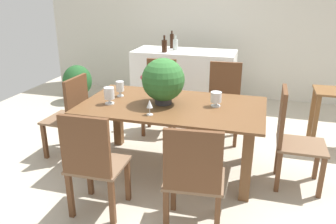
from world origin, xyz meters
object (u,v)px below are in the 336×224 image
at_px(kitchen_counter, 184,81).
at_px(wine_bottle_clear, 175,44).
at_px(chair_far_right, 224,98).
at_px(chair_near_right, 193,176).
at_px(crystal_vase_left, 216,98).
at_px(crystal_vase_right, 109,94).
at_px(chair_head_end, 71,112).
at_px(wine_bottle_amber, 164,46).
at_px(wine_bottle_dark, 172,41).
at_px(chair_near_left, 92,161).
at_px(flower_centerpiece, 163,80).
at_px(crystal_vase_center_near, 120,87).
at_px(dining_table, 172,117).
at_px(chair_far_left, 160,93).
at_px(chair_foot_end, 291,135).
at_px(potted_plant_floor, 78,82).
at_px(wine_glass, 150,105).

distance_m(kitchen_counter, wine_bottle_clear, 0.59).
distance_m(chair_far_right, wine_bottle_clear, 1.39).
relative_size(chair_near_right, crystal_vase_left, 6.22).
bearing_deg(crystal_vase_right, chair_head_end, 164.75).
bearing_deg(chair_near_right, wine_bottle_clear, -78.23).
distance_m(chair_far_right, wine_bottle_amber, 1.34).
bearing_deg(wine_bottle_clear, chair_head_end, -111.06).
xyz_separation_m(crystal_vase_left, wine_bottle_dark, (-1.02, 2.01, 0.25)).
relative_size(chair_near_left, wine_bottle_amber, 3.80).
distance_m(flower_centerpiece, crystal_vase_center_near, 0.57).
relative_size(crystal_vase_left, crystal_vase_center_near, 0.88).
bearing_deg(chair_near_left, crystal_vase_left, -130.50).
relative_size(dining_table, wine_bottle_amber, 7.48).
bearing_deg(chair_far_left, chair_foot_end, -35.85).
distance_m(dining_table, crystal_vase_left, 0.51).
bearing_deg(dining_table, flower_centerpiece, -179.23).
xyz_separation_m(chair_far_right, chair_near_right, (0.01, -2.00, -0.01)).
bearing_deg(kitchen_counter, crystal_vase_center_near, -100.15).
bearing_deg(flower_centerpiece, kitchen_counter, 96.60).
height_order(crystal_vase_center_near, wine_bottle_clear, wine_bottle_clear).
bearing_deg(chair_near_right, crystal_vase_right, -43.25).
bearing_deg(kitchen_counter, chair_far_left, -97.41).
relative_size(chair_head_end, flower_centerpiece, 1.98).
relative_size(chair_far_right, wine_bottle_dark, 3.57).
xyz_separation_m(chair_near_left, chair_near_right, (0.87, 0.00, -0.00)).
bearing_deg(chair_near_left, dining_table, -114.35).
bearing_deg(dining_table, wine_bottle_dark, 105.41).
xyz_separation_m(chair_foot_end, flower_centerpiece, (-1.31, -0.00, 0.45)).
bearing_deg(wine_bottle_clear, crystal_vase_center_near, -95.19).
distance_m(chair_near_right, crystal_vase_center_near, 1.58).
bearing_deg(flower_centerpiece, dining_table, 0.77).
bearing_deg(chair_head_end, wine_bottle_amber, 161.56).
bearing_deg(chair_head_end, chair_far_left, 143.79).
xyz_separation_m(chair_foot_end, wine_bottle_clear, (-1.68, 1.93, 0.51)).
height_order(chair_head_end, wine_bottle_amber, wine_bottle_amber).
xyz_separation_m(chair_far_left, chair_foot_end, (1.64, -0.99, -0.00)).
xyz_separation_m(kitchen_counter, potted_plant_floor, (-1.90, -0.06, -0.14)).
xyz_separation_m(chair_far_left, wine_glass, (0.31, -1.35, 0.30)).
relative_size(dining_table, chair_head_end, 1.99).
distance_m(chair_head_end, kitchen_counter, 2.10).
bearing_deg(crystal_vase_center_near, dining_table, -9.94).
xyz_separation_m(flower_centerpiece, crystal_vase_center_near, (-0.54, 0.11, -0.15)).
xyz_separation_m(wine_glass, wine_bottle_clear, (-0.34, 2.28, 0.21)).
distance_m(dining_table, flower_centerpiece, 0.41).
height_order(chair_near_left, wine_glass, chair_near_left).
bearing_deg(potted_plant_floor, chair_far_left, -25.53).
height_order(chair_far_left, kitchen_counter, chair_far_left).
xyz_separation_m(chair_far_left, crystal_vase_left, (0.88, -0.93, 0.29)).
bearing_deg(chair_near_left, chair_foot_end, -149.73).
xyz_separation_m(flower_centerpiece, wine_bottle_amber, (-0.49, 1.70, 0.07)).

